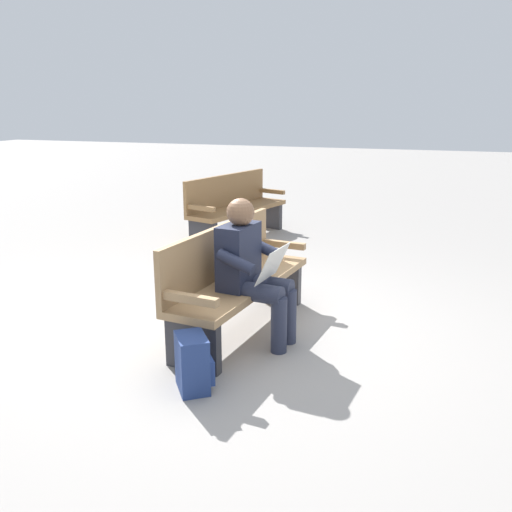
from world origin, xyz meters
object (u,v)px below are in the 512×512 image
bench_near (235,278)px  bench_far (235,206)px  person_seated (251,268)px  backpack (193,363)px

bench_near → bench_far: size_ratio=0.99×
person_seated → bench_far: 3.66m
person_seated → backpack: (0.88, -0.11, -0.44)m
bench_near → person_seated: size_ratio=1.56×
person_seated → backpack: 0.99m
person_seated → backpack: bearing=-0.4°
backpack → bench_near: bearing=-174.5°
bench_near → bench_far: same height
bench_near → person_seated: (0.19, 0.21, 0.17)m
person_seated → bench_far: bearing=-150.3°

